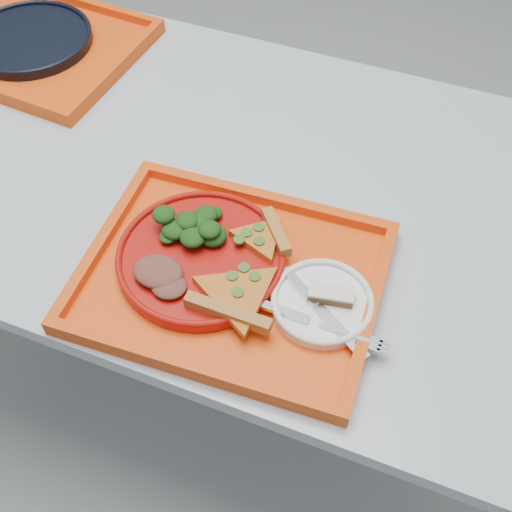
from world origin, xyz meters
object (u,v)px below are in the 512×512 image
tray_main (232,280)px  dessert_bar (331,295)px  tray_far (32,46)px  dinner_plate (201,259)px  navy_plate (30,40)px

tray_main → dessert_bar: dessert_bar is taller
tray_far → dessert_bar: 0.88m
tray_far → dinner_plate: bearing=-30.4°
dinner_plate → navy_plate: size_ratio=1.00×
navy_plate → dessert_bar: bearing=-26.7°
tray_main → dessert_bar: 0.16m
dinner_plate → tray_far: bearing=145.6°
tray_main → navy_plate: size_ratio=1.73×
tray_far → dinner_plate: dinner_plate is taller
tray_far → navy_plate: size_ratio=1.73×
dinner_plate → navy_plate: dinner_plate is taller
dinner_plate → dessert_bar: size_ratio=3.71×
tray_far → dinner_plate: (0.58, -0.39, 0.02)m
tray_main → tray_far: size_ratio=1.00×
navy_plate → dessert_bar: size_ratio=3.71×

